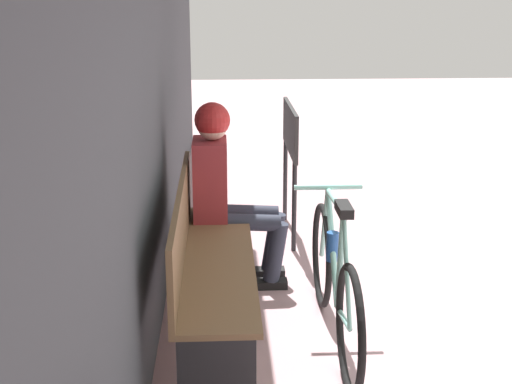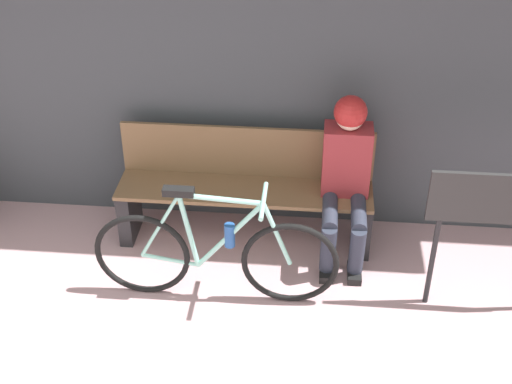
{
  "view_description": "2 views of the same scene",
  "coord_description": "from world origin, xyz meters",
  "px_view_note": "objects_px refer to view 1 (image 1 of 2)",
  "views": [
    {
      "loc": [
        -3.23,
        2.34,
        1.96
      ],
      "look_at": [
        0.55,
        2.15,
        0.85
      ],
      "focal_mm": 50.0,
      "sensor_mm": 36.0,
      "label": 1
    },
    {
      "loc": [
        1.03,
        -1.96,
        3.36
      ],
      "look_at": [
        0.67,
        1.92,
        0.75
      ],
      "focal_mm": 50.0,
      "sensor_mm": 36.0,
      "label": 2
    }
  ],
  "objects_px": {
    "bicycle": "(334,281)",
    "signboard": "(290,139)",
    "park_bench_near": "(207,265)",
    "person_seated": "(225,182)"
  },
  "relations": [
    {
      "from": "bicycle",
      "to": "signboard",
      "type": "distance_m",
      "value": 1.86
    },
    {
      "from": "signboard",
      "to": "bicycle",
      "type": "bearing_deg",
      "value": -177.52
    },
    {
      "from": "park_bench_near",
      "to": "signboard",
      "type": "bearing_deg",
      "value": -20.59
    },
    {
      "from": "bicycle",
      "to": "person_seated",
      "type": "relative_size",
      "value": 1.33
    },
    {
      "from": "bicycle",
      "to": "signboard",
      "type": "height_order",
      "value": "signboard"
    },
    {
      "from": "bicycle",
      "to": "person_seated",
      "type": "distance_m",
      "value": 1.1
    },
    {
      "from": "person_seated",
      "to": "signboard",
      "type": "distance_m",
      "value": 1.09
    },
    {
      "from": "person_seated",
      "to": "bicycle",
      "type": "bearing_deg",
      "value": -145.05
    },
    {
      "from": "signboard",
      "to": "park_bench_near",
      "type": "bearing_deg",
      "value": 159.41
    },
    {
      "from": "park_bench_near",
      "to": "bicycle",
      "type": "distance_m",
      "value": 0.73
    }
  ]
}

